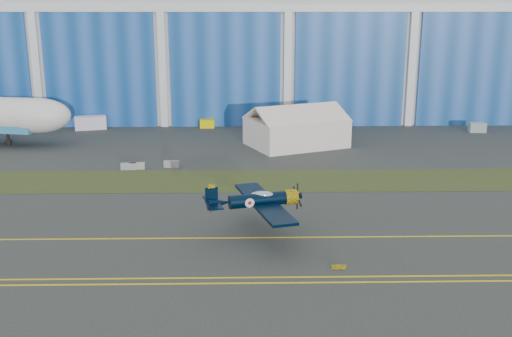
{
  "coord_description": "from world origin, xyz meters",
  "views": [
    {
      "loc": [
        14.32,
        -57.05,
        20.72
      ],
      "look_at": [
        15.54,
        4.77,
        4.05
      ],
      "focal_mm": 42.0,
      "sensor_mm": 36.0,
      "label": 1
    }
  ],
  "objects_px": {
    "shipping_container": "(91,123)",
    "tug": "(207,124)",
    "warbird": "(258,200)",
    "tent": "(296,125)"
  },
  "relations": [
    {
      "from": "warbird",
      "to": "shipping_container",
      "type": "relative_size",
      "value": 2.78
    },
    {
      "from": "warbird",
      "to": "tent",
      "type": "distance_m",
      "value": 38.15
    },
    {
      "from": "tug",
      "to": "tent",
      "type": "bearing_deg",
      "value": -49.77
    },
    {
      "from": "warbird",
      "to": "tent",
      "type": "height_order",
      "value": "tent"
    },
    {
      "from": "tent",
      "to": "shipping_container",
      "type": "relative_size",
      "value": 3.16
    },
    {
      "from": "tent",
      "to": "shipping_container",
      "type": "height_order",
      "value": "tent"
    },
    {
      "from": "shipping_container",
      "to": "tug",
      "type": "relative_size",
      "value": 2.09
    },
    {
      "from": "tent",
      "to": "tug",
      "type": "height_order",
      "value": "tent"
    },
    {
      "from": "warbird",
      "to": "tug",
      "type": "distance_m",
      "value": 52.82
    },
    {
      "from": "tent",
      "to": "warbird",
      "type": "bearing_deg",
      "value": -123.37
    }
  ]
}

